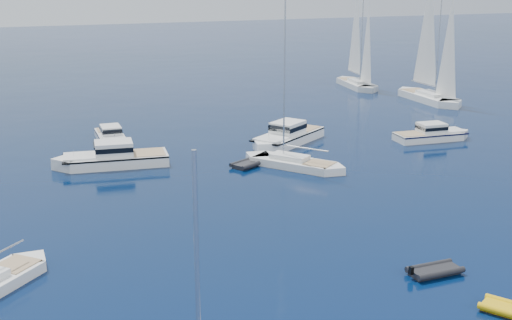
{
  "coord_description": "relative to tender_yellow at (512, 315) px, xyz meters",
  "views": [
    {
      "loc": [
        -20.65,
        -23.06,
        16.7
      ],
      "look_at": [
        -1.79,
        24.63,
        2.2
      ],
      "focal_mm": 47.06,
      "sensor_mm": 36.0,
      "label": 1
    }
  ],
  "objects": [
    {
      "name": "tender_yellow",
      "position": [
        0.0,
        0.0,
        0.0
      ],
      "size": [
        3.26,
        3.71,
        0.95
      ],
      "primitive_type": null,
      "rotation": [
        0.0,
        0.0,
        0.56
      ],
      "color": "#E6B40D",
      "rests_on": "ground"
    },
    {
      "name": "tender_grey_near",
      "position": [
        -0.8,
        5.34,
        0.0
      ],
      "size": [
        3.27,
        1.86,
        0.95
      ],
      "primitive_type": null,
      "rotation": [
        0.0,
        0.0,
        4.72
      ],
      "color": "black",
      "rests_on": "ground"
    },
    {
      "name": "sailboat_sails_far",
      "position": [
        27.18,
        63.11,
        0.0
      ],
      "size": [
        4.77,
        12.56,
        18.0
      ],
      "primitive_type": null,
      "rotation": [
        0.0,
        0.0,
        3.01
      ],
      "color": "silver",
      "rests_on": "ground"
    },
    {
      "name": "motor_cruiser_centre",
      "position": [
        -14.06,
        34.32,
        0.0
      ],
      "size": [
        11.17,
        4.62,
        2.85
      ],
      "primitive_type": null,
      "rotation": [
        0.0,
        0.0,
        1.45
      ],
      "color": "silver",
      "rests_on": "ground"
    },
    {
      "name": "motor_cruiser_horizon",
      "position": [
        -12.64,
        42.79,
        0.0
      ],
      "size": [
        2.76,
        8.36,
        2.18
      ],
      "primitive_type": null,
      "rotation": [
        0.0,
        0.0,
        3.11
      ],
      "color": "white",
      "rests_on": "ground"
    },
    {
      "name": "motor_cruiser_far_r",
      "position": [
        18.11,
        31.8,
        0.0
      ],
      "size": [
        8.92,
        3.34,
        2.29
      ],
      "primitive_type": null,
      "rotation": [
        0.0,
        0.0,
        4.64
      ],
      "color": "silver",
      "rests_on": "ground"
    },
    {
      "name": "motor_cruiser_distant",
      "position": [
        3.6,
        35.94,
        0.0
      ],
      "size": [
        10.81,
        8.84,
        2.84
      ],
      "primitive_type": null,
      "rotation": [
        0.0,
        0.0,
        2.17
      ],
      "color": "white",
      "rests_on": "ground"
    },
    {
      "name": "sailboat_sails_r",
      "position": [
        30.54,
        49.89,
        0.0
      ],
      "size": [
        4.03,
        13.75,
        20.04
      ],
      "primitive_type": null,
      "rotation": [
        0.0,
        0.0,
        3.11
      ],
      "color": "white",
      "rests_on": "ground"
    },
    {
      "name": "sailboat_mid_r",
      "position": [
        0.79,
        28.07,
        0.0
      ],
      "size": [
        8.43,
        9.93,
        15.29
      ],
      "primitive_type": null,
      "rotation": [
        0.0,
        0.0,
        0.65
      ],
      "color": "silver",
      "rests_on": "ground"
    },
    {
      "name": "tender_grey_far",
      "position": [
        -2.56,
        29.97,
        0.0
      ],
      "size": [
        4.53,
        3.78,
        0.95
      ],
      "primitive_type": null,
      "rotation": [
        0.0,
        0.0,
        2.06
      ],
      "color": "black",
      "rests_on": "ground"
    }
  ]
}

